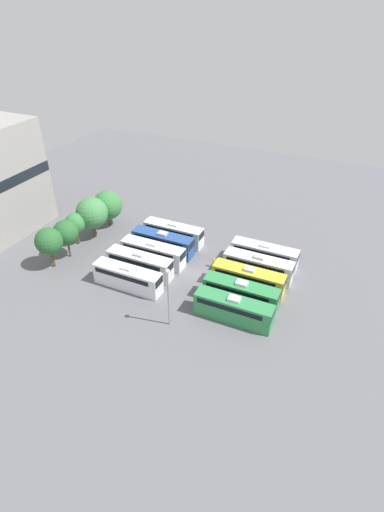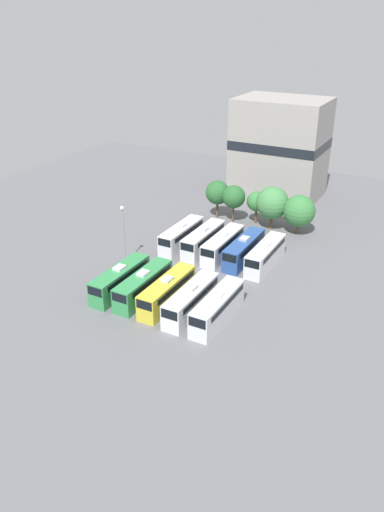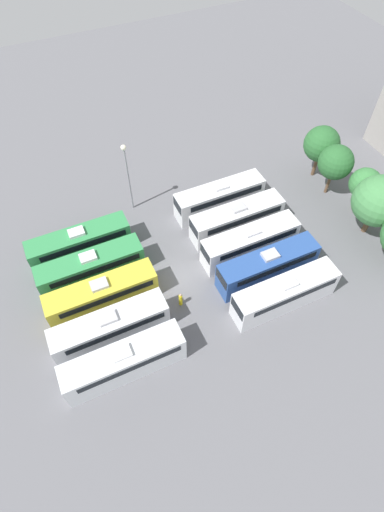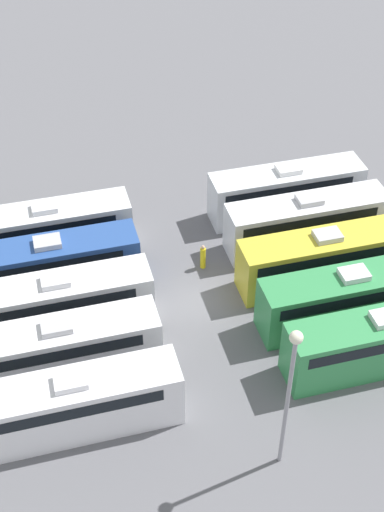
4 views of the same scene
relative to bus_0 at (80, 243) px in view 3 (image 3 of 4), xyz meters
The scene contains 17 objects.
ground_plane 11.17m from the bus_0, 48.48° to the left, with size 120.94×120.94×0.00m, color slate.
bus_0 is the anchor object (origin of this frame).
bus_1 3.59m from the bus_0, ahead, with size 2.53×10.66×3.75m.
bus_2 7.17m from the bus_0, ahead, with size 2.53×10.66×3.75m.
bus_3 10.85m from the bus_0, ahead, with size 2.53×10.66×3.75m.
bus_4 14.45m from the bus_0, ahead, with size 2.53×10.66×3.75m.
bus_5 16.56m from the bus_0, 89.82° to the left, with size 2.53×10.66×3.75m.
bus_6 17.21m from the bus_0, 77.03° to the left, with size 2.53×10.66×3.75m.
bus_7 18.00m from the bus_0, 65.74° to the left, with size 2.53×10.66×3.75m.
bus_8 19.73m from the bus_0, 56.64° to the left, with size 2.53×10.66×3.75m.
bus_9 21.71m from the bus_0, 48.56° to the left, with size 2.53×10.66×3.75m.
worker_person 12.49m from the bus_0, 34.53° to the left, with size 0.36×0.36×1.77m.
light_pole 9.48m from the bus_0, 121.37° to the left, with size 0.60×0.60×9.01m.
tree_0 30.48m from the bus_0, 90.63° to the left, with size 4.31×4.31×6.88m.
tree_1 30.16m from the bus_0, 84.16° to the left, with size 4.07×4.07×6.67m.
tree_2 32.02m from the bus_0, 77.56° to the left, with size 3.54×3.54×5.80m.
tree_3 31.81m from the bus_0, 71.32° to the left, with size 5.55×5.55×7.49m.
Camera 3 is at (21.99, -8.77, 34.42)m, focal length 28.00 mm.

